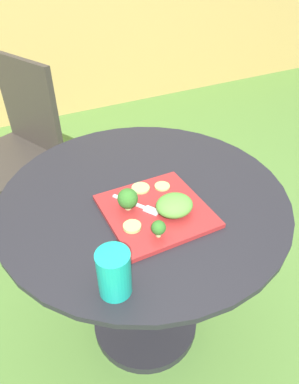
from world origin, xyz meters
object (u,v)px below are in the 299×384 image
object	(u,v)px
patio_chair	(17,139)
drinking_glass	(114,275)
fork	(140,206)
salad_plate	(156,211)

from	to	relation	value
patio_chair	drinking_glass	size ratio (longest dim) A/B	7.70
patio_chair	fork	size ratio (longest dim) A/B	6.46
patio_chair	drinking_glass	world-z (taller)	patio_chair
patio_chair	drinking_glass	distance (m)	1.24
drinking_glass	fork	distance (m)	0.28
patio_chair	fork	distance (m)	1.04
patio_chair	salad_plate	bearing A→B (deg)	-75.75
drinking_glass	salad_plate	bearing A→B (deg)	43.36
salad_plate	drinking_glass	bearing A→B (deg)	-136.64
salad_plate	drinking_glass	world-z (taller)	drinking_glass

